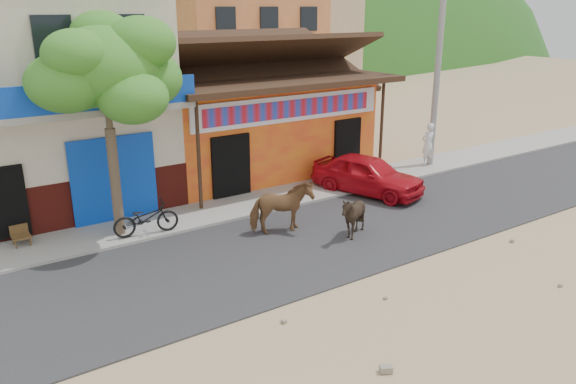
% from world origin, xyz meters
% --- Properties ---
extents(ground, '(120.00, 120.00, 0.00)m').
position_xyz_m(ground, '(0.00, 0.00, 0.00)').
color(ground, '#9E825B').
rests_on(ground, ground).
extents(road, '(60.00, 5.00, 0.04)m').
position_xyz_m(road, '(0.00, 2.50, 0.02)').
color(road, '#28282B').
rests_on(road, ground).
extents(sidewalk, '(60.00, 2.00, 0.12)m').
position_xyz_m(sidewalk, '(0.00, 6.00, 0.06)').
color(sidewalk, gray).
rests_on(sidewalk, ground).
extents(dance_club, '(8.00, 6.00, 3.60)m').
position_xyz_m(dance_club, '(2.00, 10.00, 1.80)').
color(dance_club, orange).
rests_on(dance_club, ground).
extents(cafe_building, '(7.00, 6.00, 7.00)m').
position_xyz_m(cafe_building, '(-5.50, 10.00, 3.50)').
color(cafe_building, beige).
rests_on(cafe_building, ground).
extents(apartment_front, '(9.00, 9.00, 12.00)m').
position_xyz_m(apartment_front, '(9.00, 24.00, 6.00)').
color(apartment_front, '#CC723F').
rests_on(apartment_front, ground).
extents(apartment_rear, '(8.00, 8.00, 10.00)m').
position_xyz_m(apartment_rear, '(18.00, 30.00, 5.00)').
color(apartment_rear, tan).
rests_on(apartment_rear, ground).
extents(tree, '(3.00, 3.00, 6.00)m').
position_xyz_m(tree, '(-4.60, 5.80, 3.12)').
color(tree, '#2D721E').
rests_on(tree, sidewalk).
extents(utility_pole, '(0.24, 0.24, 8.00)m').
position_xyz_m(utility_pole, '(8.20, 6.00, 4.12)').
color(utility_pole, gray).
rests_on(utility_pole, sidewalk).
extents(cow_tan, '(1.90, 1.22, 1.48)m').
position_xyz_m(cow_tan, '(-0.70, 3.45, 0.78)').
color(cow_tan, brown).
rests_on(cow_tan, road).
extents(cow_dark, '(1.35, 1.26, 1.26)m').
position_xyz_m(cow_dark, '(0.78, 2.06, 0.67)').
color(cow_dark, black).
rests_on(cow_dark, road).
extents(red_car, '(2.76, 4.24, 1.34)m').
position_xyz_m(red_car, '(3.74, 4.80, 0.71)').
color(red_car, red).
rests_on(red_car, road).
extents(scooter, '(1.88, 0.87, 0.95)m').
position_xyz_m(scooter, '(-4.00, 5.30, 0.60)').
color(scooter, black).
rests_on(scooter, sidewalk).
extents(pedestrian, '(0.65, 0.45, 1.71)m').
position_xyz_m(pedestrian, '(8.00, 6.00, 0.97)').
color(pedestrian, white).
rests_on(pedestrian, sidewalk).
extents(cafe_chair_left, '(0.47, 0.47, 0.99)m').
position_xyz_m(cafe_chair_left, '(-7.05, 6.43, 0.61)').
color(cafe_chair_left, '#53391B').
rests_on(cafe_chair_left, sidewalk).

